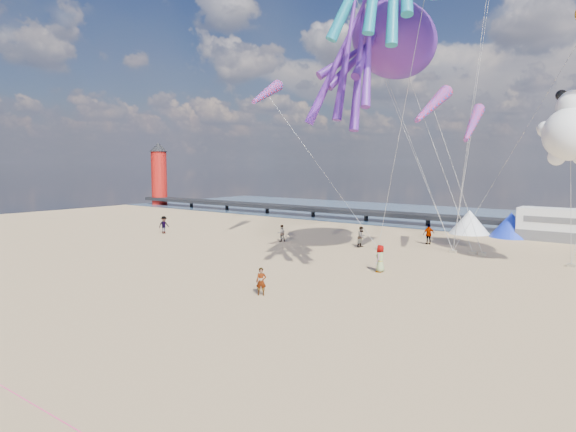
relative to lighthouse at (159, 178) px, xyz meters
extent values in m
plane|color=tan|center=(56.00, -44.00, -4.50)|extent=(120.00, 120.00, 0.00)
plane|color=#38526C|center=(56.00, 11.00, -4.48)|extent=(120.00, 120.00, 0.00)
cube|color=black|center=(28.00, 0.00, -3.50)|extent=(60.00, 3.00, 0.50)
cylinder|color=#A5140F|center=(0.00, 0.00, 0.00)|extent=(2.60, 2.60, 9.00)
cube|color=silver|center=(62.00, -4.00, -3.00)|extent=(6.60, 2.50, 3.00)
cone|color=white|center=(54.00, -4.00, -3.30)|extent=(4.00, 4.00, 2.40)
cone|color=#1933CC|center=(58.00, -4.00, -3.30)|extent=(4.00, 4.00, 2.40)
cylinder|color=#F2338C|center=(56.00, -49.00, -4.48)|extent=(34.00, 0.03, 0.03)
imported|color=tan|center=(53.07, -35.22, -3.74)|extent=(0.66, 0.60, 1.52)
imported|color=#7F6659|center=(55.43, -25.95, -3.60)|extent=(0.48, 0.69, 1.80)
imported|color=#7F6659|center=(42.21, -19.72, -3.73)|extent=(0.85, 0.90, 1.54)
imported|color=#7F6659|center=(29.43, -22.78, -3.61)|extent=(0.78, 0.94, 1.77)
imported|color=#7F6659|center=(53.45, -13.08, -3.58)|extent=(1.29, 1.36, 1.85)
imported|color=#7F6659|center=(49.50, -17.94, -3.61)|extent=(0.62, 0.90, 1.78)
cube|color=gray|center=(51.28, -18.30, -4.39)|extent=(0.50, 0.35, 0.22)
cube|color=gray|center=(58.07, -15.45, -4.39)|extent=(0.50, 0.35, 0.22)
cube|color=gray|center=(65.10, -16.34, -4.39)|extent=(0.50, 0.35, 0.22)
cube|color=gray|center=(58.84, -15.57, -4.39)|extent=(0.50, 0.35, 0.22)
cube|color=gray|center=(56.64, -15.88, -4.39)|extent=(0.50, 0.35, 0.22)
camera|label=1|loc=(70.87, -55.93, 2.70)|focal=32.00mm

